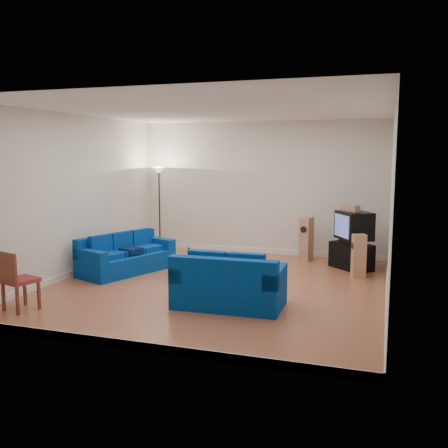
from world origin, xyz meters
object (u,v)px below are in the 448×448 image
(coffee_table, at_px, (199,265))
(television, at_px, (354,225))
(tv_stand, at_px, (351,256))
(sofa_loveseat, at_px, (228,287))
(sofa_three_seat, at_px, (125,258))

(coffee_table, bearing_deg, television, 33.64)
(coffee_table, xyz_separation_m, tv_stand, (2.74, 1.87, -0.01))
(sofa_loveseat, height_order, television, television)
(tv_stand, relative_size, television, 0.97)
(sofa_three_seat, height_order, sofa_loveseat, sofa_loveseat)
(sofa_three_seat, distance_m, coffee_table, 1.69)
(television, bearing_deg, tv_stand, -166.28)
(sofa_loveseat, bearing_deg, tv_stand, 62.15)
(tv_stand, bearing_deg, television, -0.18)
(sofa_loveseat, bearing_deg, television, 61.51)
(coffee_table, height_order, television, television)
(sofa_loveseat, bearing_deg, coffee_table, 123.87)
(tv_stand, height_order, television, television)
(television, bearing_deg, coffee_table, -88.24)
(sofa_three_seat, relative_size, sofa_loveseat, 1.25)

